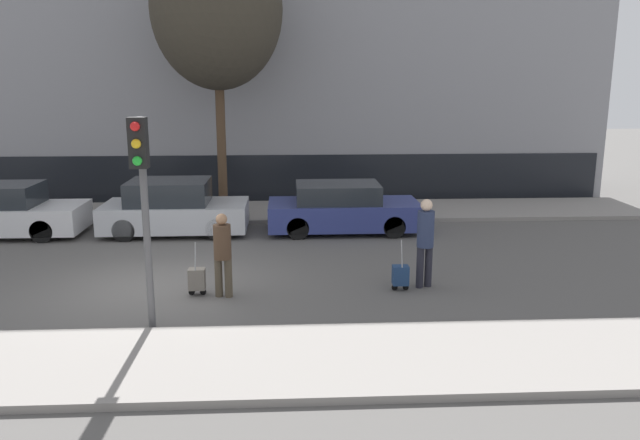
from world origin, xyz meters
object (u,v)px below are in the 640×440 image
Objects in this scene: parked_car_2 at (342,209)px; pedestrian_left at (223,250)px; parked_bicycle at (331,198)px; trolley_left at (197,279)px; bare_tree_near_crossing at (217,9)px; parked_car_1 at (174,209)px; pedestrian_right at (425,237)px; trolley_right at (400,275)px; traffic_light at (142,181)px.

parked_car_2 is 2.50× the size of pedestrian_left.
pedestrian_left is 8.08m from parked_bicycle.
parked_car_2 is 6.10m from trolley_left.
bare_tree_near_crossing is at bearing 91.57° from trolley_left.
parked_car_1 is 5.62m from pedestrian_left.
pedestrian_right is at bearing -39.83° from parked_car_1.
trolley_right is at bearing -179.93° from pedestrian_right.
trolley_right is at bearing -43.50° from parked_car_1.
parked_car_1 is 2.21× the size of parked_bicycle.
pedestrian_left is 9.27m from bare_tree_near_crossing.
parked_car_2 is 6.98m from bare_tree_near_crossing.
pedestrian_left is at bearing -70.64° from parked_car_1.
parked_car_1 is at bearing 179.28° from parked_car_2.
pedestrian_left is (1.86, -5.30, 0.26)m from parked_car_1.
bare_tree_near_crossing is at bearing 64.17° from parked_car_1.
parked_car_2 is 5.04m from pedestrian_right.
parked_bicycle is (3.71, 9.28, -2.07)m from traffic_light.
parked_car_1 is 0.46× the size of bare_tree_near_crossing.
trolley_left is at bearing -179.93° from pedestrian_left.
parked_car_1 is 7.43m from trolley_right.
trolley_right is 0.12× the size of bare_tree_near_crossing.
pedestrian_right is 7.40m from parked_bicycle.
parked_car_1 is 4.64m from parked_car_2.
parked_car_1 reaches higher than trolley_left.
bare_tree_near_crossing is at bearing 103.88° from pedestrian_right.
parked_bicycle is 6.62m from bare_tree_near_crossing.
pedestrian_left reaches higher than parked_bicycle.
trolley_left is 0.61× the size of parked_bicycle.
trolley_right is at bearing -60.15° from bare_tree_near_crossing.
trolley_left is 0.59× the size of pedestrian_right.
traffic_light reaches higher than trolley_right.
pedestrian_left is 0.20× the size of bare_tree_near_crossing.
traffic_light is (-4.59, -1.85, 2.25)m from trolley_right.
bare_tree_near_crossing is at bearing 87.98° from traffic_light.
pedestrian_left is 4.05m from pedestrian_right.
pedestrian_left reaches higher than trolley_left.
parked_car_1 is at bearing 96.51° from traffic_light.
trolley_left is at bearing 163.66° from pedestrian_right.
trolley_left is at bearing -75.63° from parked_car_1.
parked_car_1 reaches higher than parked_bicycle.
trolley_right is (3.52, 0.19, -0.63)m from pedestrian_left.
parked_bicycle is at bearing 27.30° from parked_car_1.
trolley_left is 4.05m from trolley_right.
trolley_left is at bearing -88.43° from bare_tree_near_crossing.
pedestrian_left is 1.54× the size of trolley_left.
parked_car_1 is 7.25m from traffic_light.
parked_car_2 reaches higher than parked_bicycle.
traffic_light is 2.03× the size of parked_bicycle.
bare_tree_near_crossing is (0.33, 9.27, 3.61)m from traffic_light.
parked_car_2 is (4.64, -0.06, -0.04)m from parked_car_1.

